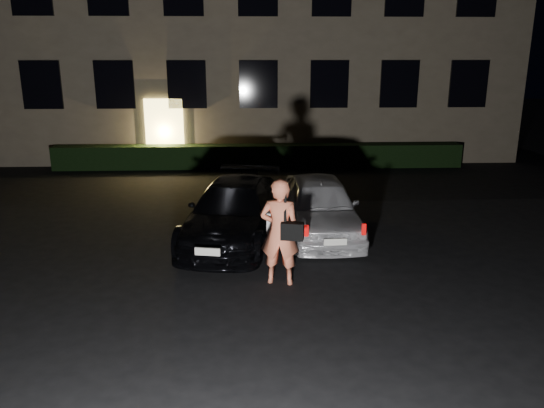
{
  "coord_description": "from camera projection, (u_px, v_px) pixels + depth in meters",
  "views": [
    {
      "loc": [
        -0.34,
        -8.85,
        4.13
      ],
      "look_at": [
        0.12,
        2.0,
        1.02
      ],
      "focal_mm": 35.0,
      "sensor_mm": 36.0,
      "label": 1
    }
  ],
  "objects": [
    {
      "name": "man",
      "position": [
        280.0,
        232.0,
        9.61
      ],
      "size": [
        0.84,
        0.62,
        1.99
      ],
      "rotation": [
        0.0,
        0.0,
        2.94
      ],
      "color": "#E87552",
      "rests_on": "ground"
    },
    {
      "name": "sedan",
      "position": [
        234.0,
        211.0,
        12.03
      ],
      "size": [
        2.63,
        4.8,
        1.32
      ],
      "rotation": [
        0.0,
        0.0,
        -0.18
      ],
      "color": "black",
      "rests_on": "ground"
    },
    {
      "name": "hatch",
      "position": [
        319.0,
        206.0,
        12.33
      ],
      "size": [
        1.77,
        4.1,
        1.38
      ],
      "rotation": [
        0.0,
        0.0,
        0.03
      ],
      "color": "silver",
      "rests_on": "ground"
    },
    {
      "name": "hedge",
      "position": [
        259.0,
        156.0,
        19.62
      ],
      "size": [
        15.0,
        0.7,
        0.85
      ],
      "primitive_type": "cube",
      "color": "black",
      "rests_on": "ground"
    },
    {
      "name": "ground",
      "position": [
        270.0,
        288.0,
        9.66
      ],
      "size": [
        80.0,
        80.0,
        0.0
      ],
      "primitive_type": "plane",
      "color": "black",
      "rests_on": "ground"
    },
    {
      "name": "building",
      "position": [
        256.0,
        6.0,
        22.4
      ],
      "size": [
        20.0,
        8.11,
        12.0
      ],
      "color": "brown",
      "rests_on": "ground"
    }
  ]
}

